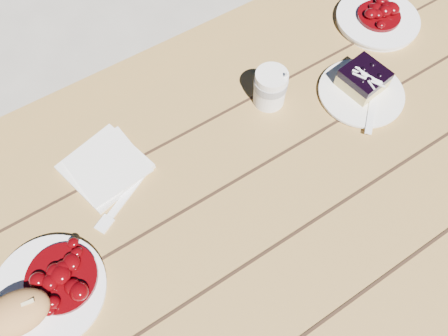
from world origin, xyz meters
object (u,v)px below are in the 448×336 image
blueberry_cake (364,79)px  dessert_plate (361,93)px  bread_roll (16,314)px  coffee_cup (270,88)px  main_plate (50,291)px  picnic_table (231,251)px  second_plate (377,20)px

blueberry_cake → dessert_plate: bearing=-131.4°
bread_roll → coffee_cup: 0.67m
coffee_cup → bread_roll: bearing=-166.3°
bread_roll → blueberry_cake: (0.85, 0.07, -0.01)m
bread_roll → coffee_cup: (0.65, 0.16, -0.00)m
bread_roll → blueberry_cake: bread_roll is taller
blueberry_cake → coffee_cup: size_ratio=1.12×
blueberry_cake → coffee_cup: bearing=148.4°
main_plate → picnic_table: bearing=-11.9°
dessert_plate → blueberry_cake: blueberry_cake is taller
picnic_table → main_plate: size_ratio=9.78×
main_plate → second_plate: 1.00m
picnic_table → blueberry_cake: bearing=15.7°
second_plate → dessert_plate: bearing=-140.9°
bread_roll → second_plate: bearing=11.5°
picnic_table → second_plate: 0.70m
main_plate → dessert_plate: bearing=2.6°
dessert_plate → coffee_cup: coffee_cup is taller
main_plate → bread_roll: size_ratio=1.74×
blueberry_cake → second_plate: blueberry_cake is taller
picnic_table → bread_roll: 0.46m
blueberry_cake → second_plate: 0.23m
picnic_table → second_plate: bearing=23.0°
picnic_table → main_plate: 0.40m
coffee_cup → second_plate: 0.39m
bread_roll → blueberry_cake: bearing=4.7°
picnic_table → bread_roll: (-0.41, 0.05, 0.21)m
picnic_table → main_plate: main_plate is taller
blueberry_cake → second_plate: size_ratio=0.49×
picnic_table → dessert_plate: bearing=14.2°
dessert_plate → main_plate: bearing=-177.4°
second_plate → bread_roll: bearing=-168.5°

